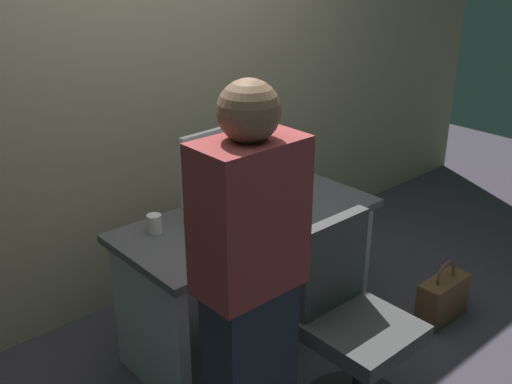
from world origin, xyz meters
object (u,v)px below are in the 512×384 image
object	(u,v)px
monitor	(225,165)
book_stack	(284,177)
desk	(250,256)
handbag	(442,298)
cup_near_keyboard	(210,238)
office_chair	(351,332)
mouse	(290,205)
person_at_desk	(250,289)
cup_by_monitor	(154,224)
keyboard	(249,221)

from	to	relation	value
monitor	book_stack	xyz separation A→B (m)	(0.46, 0.04, -0.20)
desk	handbag	bearing A→B (deg)	-33.07
desk	cup_near_keyboard	world-z (taller)	cup_near_keyboard
office_chair	monitor	bearing A→B (deg)	91.93
handbag	cup_near_keyboard	bearing A→B (deg)	159.78
mouse	person_at_desk	bearing A→B (deg)	-143.80
cup_near_keyboard	handbag	xyz separation A→B (m)	(1.30, -0.48, -0.65)
person_at_desk	desk	bearing A→B (deg)	49.02
monitor	cup_near_keyboard	xyz separation A→B (m)	(-0.31, -0.27, -0.21)
person_at_desk	cup_by_monitor	bearing A→B (deg)	83.37
cup_near_keyboard	handbag	distance (m)	1.53
monitor	cup_by_monitor	xyz separation A→B (m)	(-0.41, 0.04, -0.21)
desk	cup_by_monitor	world-z (taller)	cup_by_monitor
office_chair	mouse	distance (m)	0.77
office_chair	book_stack	distance (m)	1.06
office_chair	mouse	size ratio (longest dim) A/B	9.40
desk	cup_near_keyboard	bearing A→B (deg)	-159.47
keyboard	cup_near_keyboard	world-z (taller)	cup_near_keyboard
cup_near_keyboard	office_chair	bearing A→B (deg)	-59.97
office_chair	person_at_desk	bearing A→B (deg)	171.59
desk	mouse	distance (m)	0.34
desk	person_at_desk	bearing A→B (deg)	-130.98
desk	handbag	distance (m)	1.18
mouse	book_stack	world-z (taller)	book_stack
office_chair	desk	bearing A→B (deg)	88.38
keyboard	handbag	bearing A→B (deg)	-32.34
office_chair	cup_near_keyboard	size ratio (longest dim) A/B	9.85
book_stack	handbag	size ratio (longest dim) A/B	0.61
monitor	handbag	xyz separation A→B (m)	(0.99, -0.74, -0.86)
office_chair	handbag	world-z (taller)	office_chair
cup_by_monitor	book_stack	world-z (taller)	book_stack
mouse	book_stack	bearing A→B (deg)	52.87
desk	person_at_desk	distance (m)	0.91
keyboard	cup_by_monitor	size ratio (longest dim) A/B	4.76
desk	office_chair	xyz separation A→B (m)	(-0.02, -0.72, -0.08)
cup_by_monitor	desk	bearing A→B (deg)	-20.15
keyboard	mouse	bearing A→B (deg)	-5.24
book_stack	office_chair	bearing A→B (deg)	-115.68
desk	keyboard	bearing A→B (deg)	-131.60
person_at_desk	monitor	world-z (taller)	person_at_desk
desk	person_at_desk	xyz separation A→B (m)	(-0.56, -0.64, 0.33)
monitor	cup_by_monitor	bearing A→B (deg)	174.70
cup_by_monitor	mouse	bearing A→B (deg)	-18.98
keyboard	mouse	size ratio (longest dim) A/B	4.30
desk	person_at_desk	world-z (taller)	person_at_desk
mouse	handbag	size ratio (longest dim) A/B	0.26
office_chair	monitor	distance (m)	1.02
office_chair	book_stack	size ratio (longest dim) A/B	4.08
desk	office_chair	size ratio (longest dim) A/B	1.47
desk	person_at_desk	size ratio (longest dim) A/B	0.84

